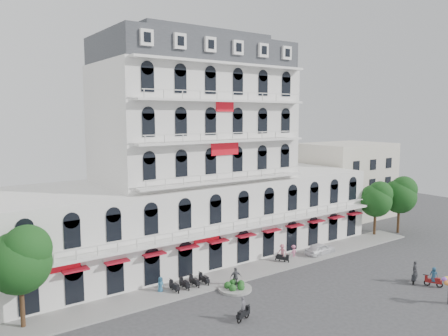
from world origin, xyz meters
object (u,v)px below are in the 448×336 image
rider_northeast (415,272)px  rider_west (243,310)px  rider_center (282,253)px  parked_car (320,249)px  rider_east (434,277)px

rider_northeast → rider_west: bearing=-32.4°
rider_west → rider_center: (12.12, 8.48, 0.24)m
rider_northeast → rider_center: rider_northeast is taller
parked_car → rider_east: size_ratio=2.12×
rider_east → rider_center: (-7.28, 13.56, 0.20)m
rider_east → rider_northeast: 1.72m
parked_car → rider_northeast: bearing=-176.8°
rider_west → rider_center: size_ratio=0.95×
rider_west → rider_northeast: bearing=-28.6°
rider_west → rider_northeast: 19.08m
parked_car → rider_center: 5.72m
rider_east → rider_center: rider_center is taller
rider_west → rider_center: bearing=16.9°
rider_northeast → rider_center: (-6.64, 11.97, 0.01)m
parked_car → rider_west: size_ratio=2.03×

